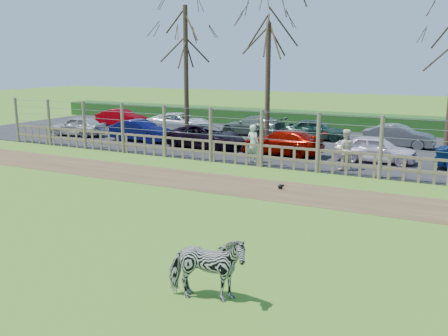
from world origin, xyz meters
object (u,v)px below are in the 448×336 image
at_px(car_10, 316,129).
at_px(car_11, 399,136).
at_px(car_7, 121,118).
at_px(car_8, 180,122).
at_px(car_1, 140,131).
at_px(visitor_a, 253,144).
at_px(car_3, 282,142).
at_px(car_2, 206,136).
at_px(car_0, 78,126).
at_px(tree_mid, 268,54).
at_px(tree_left, 186,41).
at_px(crow, 281,187).
at_px(car_4, 376,149).
at_px(car_9, 253,125).
at_px(visitor_b, 345,150).
at_px(zebra, 206,268).

height_order(car_10, car_11, same).
relative_size(car_7, car_8, 0.84).
height_order(car_1, car_8, same).
distance_m(visitor_a, car_3, 2.60).
distance_m(visitor_a, car_2, 4.60).
xyz_separation_m(car_0, car_3, (13.27, -0.12, 0.00)).
relative_size(car_0, car_1, 0.97).
bearing_deg(car_1, tree_mid, -72.39).
xyz_separation_m(tree_left, crow, (8.64, -7.75, -5.52)).
bearing_deg(car_0, car_4, 84.17).
height_order(car_1, car_10, same).
bearing_deg(car_0, car_3, 83.78).
bearing_deg(car_2, car_9, 3.24).
bearing_deg(car_3, visitor_b, 63.92).
bearing_deg(tree_left, visitor_a, -34.05).
bearing_deg(visitor_b, car_9, -63.53).
distance_m(visitor_a, car_4, 5.57).
distance_m(visitor_a, crow, 4.76).
relative_size(car_0, car_11, 0.97).
relative_size(tree_left, car_10, 2.24).
xyz_separation_m(visitor_b, car_3, (-3.63, 2.21, -0.26)).
xyz_separation_m(tree_mid, car_2, (-2.47, -2.45, -4.23)).
bearing_deg(zebra, tree_mid, 1.37).
bearing_deg(car_1, tree_left, -62.29).
xyz_separation_m(car_4, car_10, (-4.38, 5.18, 0.00)).
bearing_deg(car_7, crow, -127.08).
height_order(crow, car_10, car_10).
xyz_separation_m(car_1, car_8, (-0.13, 4.42, 0.00)).
height_order(zebra, car_7, zebra).
bearing_deg(crow, zebra, -78.44).
bearing_deg(visitor_b, car_0, -26.62).
bearing_deg(car_11, crow, 167.45).
height_order(car_0, car_10, same).
distance_m(car_0, car_4, 17.76).
bearing_deg(car_8, visitor_a, -133.72).
xyz_separation_m(tree_mid, car_0, (-11.49, -2.30, -4.23)).
bearing_deg(car_7, car_8, -94.74).
xyz_separation_m(tree_mid, car_1, (-6.84, -2.27, -4.23)).
relative_size(car_9, car_10, 1.17).
distance_m(car_1, car_9, 6.95).
distance_m(car_0, car_11, 18.64).
bearing_deg(car_11, car_8, 90.37).
relative_size(visitor_b, car_8, 0.40).
xyz_separation_m(tree_mid, car_9, (-2.09, 2.81, -4.23)).
distance_m(car_4, car_11, 4.59).
xyz_separation_m(visitor_b, car_0, (-16.90, 2.33, -0.26)).
distance_m(car_8, car_11, 13.55).
height_order(car_2, car_7, same).
height_order(car_7, car_11, same).
distance_m(car_7, car_11, 18.46).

